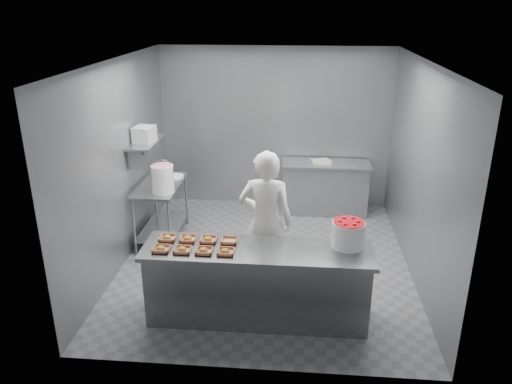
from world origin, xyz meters
TOP-DOWN VIEW (x-y plane):
  - floor at (0.00, 0.00)m, footprint 4.50×4.50m
  - ceiling at (0.00, 0.00)m, footprint 4.50×4.50m
  - wall_back at (0.00, 2.25)m, footprint 4.00×0.04m
  - wall_left at (-2.00, 0.00)m, footprint 0.04×4.50m
  - wall_right at (2.00, 0.00)m, footprint 0.04×4.50m
  - service_counter at (0.00, -1.35)m, footprint 2.60×0.70m
  - prep_table at (-1.65, 0.60)m, footprint 0.60×1.20m
  - back_counter at (0.90, 1.90)m, footprint 1.50×0.60m
  - wall_shelf at (-1.82, 0.60)m, footprint 0.35×0.90m
  - tray_0 at (-1.06, -1.49)m, footprint 0.19×0.18m
  - tray_1 at (-0.82, -1.49)m, footprint 0.19×0.18m
  - tray_2 at (-0.58, -1.49)m, footprint 0.19×0.18m
  - tray_3 at (-0.34, -1.49)m, footprint 0.19×0.18m
  - tray_4 at (-1.06, -1.21)m, footprint 0.19×0.18m
  - tray_5 at (-0.82, -1.21)m, footprint 0.19×0.18m
  - tray_6 at (-0.58, -1.21)m, footprint 0.19×0.18m
  - tray_7 at (-0.34, -1.21)m, footprint 0.19×0.18m
  - worker at (0.05, -0.67)m, footprint 0.71×0.50m
  - strawberry_tub at (1.01, -1.20)m, footprint 0.37×0.37m
  - glaze_bucket at (-1.51, 0.29)m, footprint 0.34×0.32m
  - bucket_lid at (-1.51, 0.96)m, footprint 0.36×0.36m
  - rag at (-1.66, 0.72)m, footprint 0.18×0.16m
  - appliance at (-1.82, 0.58)m, footprint 0.31×0.34m
  - paper_stack at (0.81, 1.90)m, footprint 0.35×0.29m

SIDE VIEW (x-z plane):
  - floor at x=0.00m, z-range 0.00..0.00m
  - back_counter at x=0.90m, z-range 0.00..0.90m
  - service_counter at x=0.00m, z-range 0.00..0.90m
  - prep_table at x=-1.65m, z-range 0.14..1.04m
  - rag at x=-1.66m, z-range 0.90..0.92m
  - bucket_lid at x=-1.51m, z-range 0.90..0.92m
  - tray_7 at x=-0.34m, z-range 0.90..0.94m
  - worker at x=0.05m, z-range 0.00..1.85m
  - tray_0 at x=-1.06m, z-range 0.89..0.95m
  - tray_1 at x=-0.82m, z-range 0.89..0.95m
  - tray_2 at x=-0.58m, z-range 0.89..0.95m
  - tray_3 at x=-0.34m, z-range 0.89..0.95m
  - tray_4 at x=-1.06m, z-range 0.89..0.95m
  - tray_5 at x=-0.82m, z-range 0.89..0.95m
  - tray_6 at x=-0.58m, z-range 0.89..0.95m
  - paper_stack at x=0.81m, z-range 0.90..0.95m
  - strawberry_tub at x=1.01m, z-range 0.91..1.22m
  - glaze_bucket at x=-1.51m, z-range 0.87..1.36m
  - wall_back at x=0.00m, z-range 0.00..2.80m
  - wall_left at x=-2.00m, z-range 0.00..2.80m
  - wall_right at x=2.00m, z-range 0.00..2.80m
  - wall_shelf at x=-1.82m, z-range 1.54..1.56m
  - appliance at x=-1.82m, z-range 1.56..1.79m
  - ceiling at x=0.00m, z-range 2.80..2.80m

